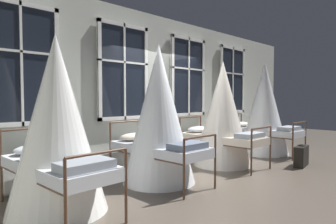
% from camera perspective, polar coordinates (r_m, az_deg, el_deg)
% --- Properties ---
extents(ground, '(20.53, 20.53, 0.00)m').
position_cam_1_polar(ground, '(6.16, 4.82, -11.28)').
color(ground, brown).
extents(back_wall_with_windows, '(11.27, 0.10, 3.30)m').
position_cam_1_polar(back_wall_with_windows, '(6.74, -2.25, 4.09)').
color(back_wall_with_windows, '#B2B7AD').
rests_on(back_wall_with_windows, ground).
extents(window_bank, '(7.02, 0.10, 2.89)m').
position_cam_1_polar(window_bank, '(6.66, -1.55, 0.32)').
color(window_bank, black).
rests_on(window_bank, ground).
extents(cot_first, '(1.28, 1.93, 2.32)m').
position_cam_1_polar(cot_first, '(4.13, -20.46, -2.58)').
color(cot_first, '#4C3323').
rests_on(cot_first, ground).
extents(cot_second, '(1.28, 1.91, 2.42)m').
position_cam_1_polar(cot_second, '(5.25, -1.78, -0.79)').
color(cot_second, '#4C3323').
rests_on(cot_second, ground).
extents(cot_third, '(1.28, 1.92, 2.30)m').
position_cam_1_polar(cot_third, '(6.72, 10.36, -0.56)').
color(cot_third, '#4C3323').
rests_on(cot_third, ground).
extents(cot_fourth, '(1.28, 1.92, 2.45)m').
position_cam_1_polar(cot_fourth, '(8.37, 17.88, 0.49)').
color(cot_fourth, '#4C3323').
rests_on(cot_fourth, ground).
extents(suitcase_dark, '(0.58, 0.30, 0.47)m').
position_cam_1_polar(suitcase_dark, '(7.20, 24.08, -7.65)').
color(suitcase_dark, black).
rests_on(suitcase_dark, ground).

